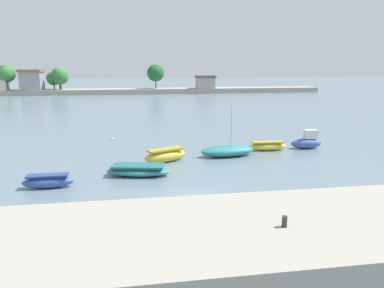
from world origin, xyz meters
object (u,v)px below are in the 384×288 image
Objects in this scene: moored_boat_1 at (138,170)px; mooring_buoy_0 at (112,139)px; moored_boat_0 at (48,181)px; mooring_bollard at (285,222)px; moored_boat_3 at (228,151)px; moored_boat_5 at (307,142)px; moored_boat_2 at (166,156)px; moored_boat_4 at (267,146)px.

moored_boat_1 reaches higher than mooring_buoy_0.
moored_boat_1 is 19.06× the size of mooring_buoy_0.
mooring_bollard is at bearing -46.72° from moored_boat_0.
mooring_buoy_0 is at bearing 112.79° from moored_boat_1.
moored_boat_3 is 9.22m from moored_boat_5.
mooring_bollard is 0.13× the size of moored_boat_0.
moored_boat_3 is (2.72, 19.62, -1.92)m from mooring_bollard.
moored_boat_0 is (-12.30, 12.86, -1.96)m from mooring_bollard.
mooring_buoy_0 is at bearing 106.86° from mooring_bollard.
moored_boat_1 is at bearing -147.08° from moored_boat_2.
mooring_bollard is 0.12× the size of moored_boat_4.
moored_boat_5 is 21.80m from mooring_buoy_0.
moored_boat_4 is at bearing -175.81° from moored_boat_5.
moored_boat_5 reaches higher than moored_boat_0.
mooring_bollard is at bearing -73.14° from mooring_buoy_0.
moored_boat_0 is 16.47m from moored_boat_3.
mooring_bollard is 0.14× the size of moored_boat_5.
moored_boat_1 is at bearing 16.06° from moored_boat_0.
moored_boat_4 reaches higher than moored_boat_1.
mooring_bollard reaches higher than moored_boat_2.
moored_boat_3 is at bearing 82.12° from mooring_bollard.
mooring_bollard reaches higher than moored_boat_5.
mooring_bollard is 0.09× the size of moored_boat_1.
moored_boat_3 is (8.58, 4.86, 0.11)m from moored_boat_1.
mooring_buoy_0 is (-2.87, 14.08, -0.28)m from moored_boat_1.
moored_boat_5 is (15.14, 2.98, 0.10)m from moored_boat_2.
moored_boat_2 is 15.17× the size of mooring_buoy_0.
moored_boat_4 is 4.42m from moored_boat_5.
moored_boat_5 is (17.62, 6.67, 0.28)m from moored_boat_1.
moored_boat_1 is at bearing -156.37° from moored_boat_3.
mooring_buoy_0 is at bearing 161.70° from moored_boat_5.
mooring_bollard reaches higher than mooring_buoy_0.
mooring_bollard is 30.23m from mooring_buoy_0.
moored_boat_4 is 14.28× the size of mooring_buoy_0.
moored_boat_1 is 9.86m from moored_boat_3.
moored_boat_0 is 25.55m from moored_boat_5.
moored_boat_3 is at bearing -158.20° from moored_boat_4.
moored_boat_3 is (6.10, 1.17, -0.07)m from moored_boat_2.
moored_boat_0 is 0.89× the size of moored_boat_4.
moored_boat_1 is at bearing -78.46° from mooring_buoy_0.
moored_boat_0 reaches higher than moored_boat_1.
moored_boat_3 reaches higher than mooring_bollard.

